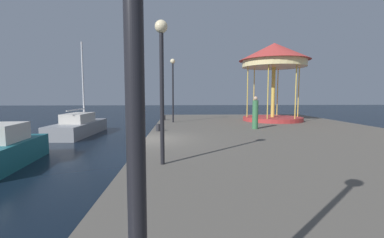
{
  "coord_description": "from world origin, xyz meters",
  "views": [
    {
      "loc": [
        1.57,
        -11.88,
        2.8
      ],
      "look_at": [
        2.38,
        4.72,
        1.27
      ],
      "focal_mm": 24.58,
      "sensor_mm": 36.0,
      "label": 1
    }
  ],
  "objects_px": {
    "motorboat_teal": "(2,150)",
    "person_near_carousel": "(255,114)",
    "lamp_post_far_end": "(173,79)",
    "bollard_north": "(164,118)",
    "lamp_post_mid_promenade": "(162,66)",
    "sailboat_grey": "(78,126)",
    "bollard_south": "(158,128)",
    "carousel": "(274,62)"
  },
  "relations": [
    {
      "from": "sailboat_grey",
      "to": "bollard_north",
      "type": "height_order",
      "value": "sailboat_grey"
    },
    {
      "from": "motorboat_teal",
      "to": "lamp_post_mid_promenade",
      "type": "bearing_deg",
      "value": -24.75
    },
    {
      "from": "lamp_post_mid_promenade",
      "to": "lamp_post_far_end",
      "type": "xyz_separation_m",
      "value": [
        0.04,
        11.73,
        0.31
      ]
    },
    {
      "from": "motorboat_teal",
      "to": "carousel",
      "type": "relative_size",
      "value": 0.79
    },
    {
      "from": "lamp_post_mid_promenade",
      "to": "person_near_carousel",
      "type": "xyz_separation_m",
      "value": [
        4.97,
        7.73,
        -1.9
      ]
    },
    {
      "from": "sailboat_grey",
      "to": "motorboat_teal",
      "type": "distance_m",
      "value": 8.22
    },
    {
      "from": "bollard_north",
      "to": "person_near_carousel",
      "type": "distance_m",
      "value": 8.02
    },
    {
      "from": "lamp_post_far_end",
      "to": "person_near_carousel",
      "type": "height_order",
      "value": "lamp_post_far_end"
    },
    {
      "from": "sailboat_grey",
      "to": "bollard_north",
      "type": "xyz_separation_m",
      "value": [
        5.87,
        2.16,
        0.4
      ]
    },
    {
      "from": "lamp_post_mid_promenade",
      "to": "person_near_carousel",
      "type": "distance_m",
      "value": 9.38
    },
    {
      "from": "sailboat_grey",
      "to": "bollard_south",
      "type": "bearing_deg",
      "value": -35.47
    },
    {
      "from": "bollard_south",
      "to": "bollard_north",
      "type": "bearing_deg",
      "value": 90.26
    },
    {
      "from": "carousel",
      "to": "bollard_south",
      "type": "distance_m",
      "value": 10.91
    },
    {
      "from": "lamp_post_far_end",
      "to": "bollard_south",
      "type": "relative_size",
      "value": 11.48
    },
    {
      "from": "person_near_carousel",
      "to": "lamp_post_mid_promenade",
      "type": "bearing_deg",
      "value": -122.72
    },
    {
      "from": "sailboat_grey",
      "to": "lamp_post_far_end",
      "type": "distance_m",
      "value": 7.43
    },
    {
      "from": "person_near_carousel",
      "to": "bollard_north",
      "type": "bearing_deg",
      "value": 135.32
    },
    {
      "from": "sailboat_grey",
      "to": "lamp_post_mid_promenade",
      "type": "bearing_deg",
      "value": -59.52
    },
    {
      "from": "carousel",
      "to": "lamp_post_far_end",
      "type": "distance_m",
      "value": 7.83
    },
    {
      "from": "lamp_post_far_end",
      "to": "person_near_carousel",
      "type": "xyz_separation_m",
      "value": [
        4.93,
        -4.0,
        -2.21
      ]
    },
    {
      "from": "lamp_post_far_end",
      "to": "motorboat_teal",
      "type": "bearing_deg",
      "value": -126.6
    },
    {
      "from": "sailboat_grey",
      "to": "person_near_carousel",
      "type": "xyz_separation_m",
      "value": [
        11.55,
        -3.46,
        1.1
      ]
    },
    {
      "from": "motorboat_teal",
      "to": "lamp_post_mid_promenade",
      "type": "height_order",
      "value": "lamp_post_mid_promenade"
    },
    {
      "from": "motorboat_teal",
      "to": "person_near_carousel",
      "type": "bearing_deg",
      "value": 22.58
    },
    {
      "from": "carousel",
      "to": "bollard_south",
      "type": "relative_size",
      "value": 14.79
    },
    {
      "from": "bollard_south",
      "to": "person_near_carousel",
      "type": "relative_size",
      "value": 0.21
    },
    {
      "from": "lamp_post_mid_promenade",
      "to": "bollard_north",
      "type": "height_order",
      "value": "lamp_post_mid_promenade"
    },
    {
      "from": "lamp_post_far_end",
      "to": "carousel",
      "type": "bearing_deg",
      "value": 5.46
    },
    {
      "from": "bollard_south",
      "to": "bollard_north",
      "type": "height_order",
      "value": "same"
    },
    {
      "from": "motorboat_teal",
      "to": "bollard_north",
      "type": "relative_size",
      "value": 11.62
    },
    {
      "from": "sailboat_grey",
      "to": "lamp_post_far_end",
      "type": "relative_size",
      "value": 1.44
    },
    {
      "from": "motorboat_teal",
      "to": "bollard_south",
      "type": "xyz_separation_m",
      "value": [
        5.77,
        4.01,
        0.36
      ]
    },
    {
      "from": "sailboat_grey",
      "to": "lamp_post_mid_promenade",
      "type": "height_order",
      "value": "sailboat_grey"
    },
    {
      "from": "sailboat_grey",
      "to": "person_near_carousel",
      "type": "bearing_deg",
      "value": -16.69
    },
    {
      "from": "sailboat_grey",
      "to": "motorboat_teal",
      "type": "relative_size",
      "value": 1.43
    },
    {
      "from": "carousel",
      "to": "bollard_north",
      "type": "distance_m",
      "value": 9.5
    },
    {
      "from": "bollard_south",
      "to": "lamp_post_mid_promenade",
      "type": "bearing_deg",
      "value": -84.37
    },
    {
      "from": "lamp_post_mid_promenade",
      "to": "bollard_south",
      "type": "distance_m",
      "value": 7.49
    },
    {
      "from": "carousel",
      "to": "bollard_north",
      "type": "xyz_separation_m",
      "value": [
        -8.44,
        0.89,
        -4.28
      ]
    },
    {
      "from": "carousel",
      "to": "lamp_post_mid_promenade",
      "type": "distance_m",
      "value": 14.76
    },
    {
      "from": "motorboat_teal",
      "to": "lamp_post_far_end",
      "type": "bearing_deg",
      "value": 53.4
    },
    {
      "from": "bollard_north",
      "to": "motorboat_teal",
      "type": "bearing_deg",
      "value": -118.97
    }
  ]
}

